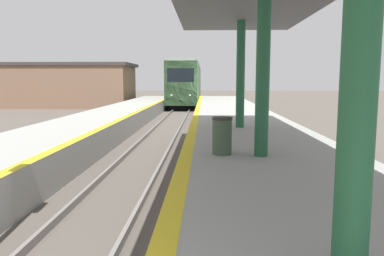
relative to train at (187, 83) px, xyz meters
The scene contains 3 objects.
train is the anchor object (origin of this frame).
trash_bin 35.14m from the train, 85.95° to the right, with size 0.47×0.47×0.87m.
station_building 13.33m from the train, 154.51° to the right, with size 13.65×6.61×4.39m.
Camera 1 is at (2.08, -1.17, 2.69)m, focal length 35.00 mm.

